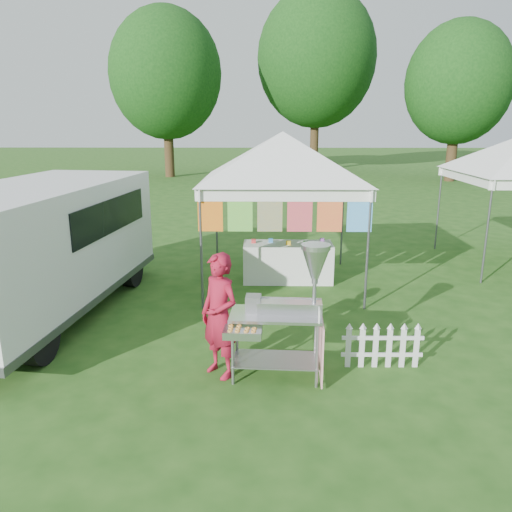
{
  "coord_description": "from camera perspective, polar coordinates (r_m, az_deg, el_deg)",
  "views": [
    {
      "loc": [
        -0.35,
        -6.16,
        3.16
      ],
      "look_at": [
        -0.47,
        1.52,
        1.1
      ],
      "focal_mm": 35.0,
      "sensor_mm": 36.0,
      "label": 1
    }
  ],
  "objects": [
    {
      "name": "ground",
      "position": [
        6.93,
        3.81,
        -12.14
      ],
      "size": [
        120.0,
        120.0,
        0.0
      ],
      "primitive_type": "plane",
      "color": "#224D16",
      "rests_on": "ground"
    },
    {
      "name": "canopy_main",
      "position": [
        9.66,
        3.08,
        13.97
      ],
      "size": [
        4.24,
        4.24,
        3.45
      ],
      "color": "#59595E",
      "rests_on": "ground"
    },
    {
      "name": "tree_left",
      "position": [
        30.8,
        -10.28,
        19.77
      ],
      "size": [
        6.4,
        6.4,
        9.53
      ],
      "color": "#372814",
      "rests_on": "ground"
    },
    {
      "name": "tree_mid",
      "position": [
        34.55,
        6.95,
        21.52
      ],
      "size": [
        7.6,
        7.6,
        11.52
      ],
      "color": "#372814",
      "rests_on": "ground"
    },
    {
      "name": "tree_right",
      "position": [
        30.07,
        22.15,
        17.82
      ],
      "size": [
        5.6,
        5.6,
        8.42
      ],
      "color": "#372814",
      "rests_on": "ground"
    },
    {
      "name": "donut_cart",
      "position": [
        6.17,
        4.0,
        -5.24
      ],
      "size": [
        1.29,
        0.81,
        1.75
      ],
      "rotation": [
        0.0,
        0.0,
        -0.06
      ],
      "color": "gray",
      "rests_on": "ground"
    },
    {
      "name": "vendor",
      "position": [
        6.33,
        -4.2,
        -6.83
      ],
      "size": [
        0.69,
        0.69,
        1.62
      ],
      "primitive_type": "imported",
      "rotation": [
        0.0,
        0.0,
        -0.77
      ],
      "color": "maroon",
      "rests_on": "ground"
    },
    {
      "name": "cargo_van",
      "position": [
        9.05,
        -23.31,
        1.13
      ],
      "size": [
        2.7,
        5.48,
        2.19
      ],
      "rotation": [
        0.0,
        0.0,
        -0.12
      ],
      "color": "silver",
      "rests_on": "ground"
    },
    {
      "name": "picket_fence",
      "position": [
        6.9,
        14.24,
        -10.07
      ],
      "size": [
        1.08,
        0.04,
        0.56
      ],
      "rotation": [
        0.0,
        0.0,
        0.01
      ],
      "color": "silver",
      "rests_on": "ground"
    },
    {
      "name": "display_table",
      "position": [
        10.22,
        3.65,
        -0.71
      ],
      "size": [
        1.8,
        0.7,
        0.79
      ],
      "primitive_type": "cube",
      "color": "white",
      "rests_on": "ground"
    }
  ]
}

